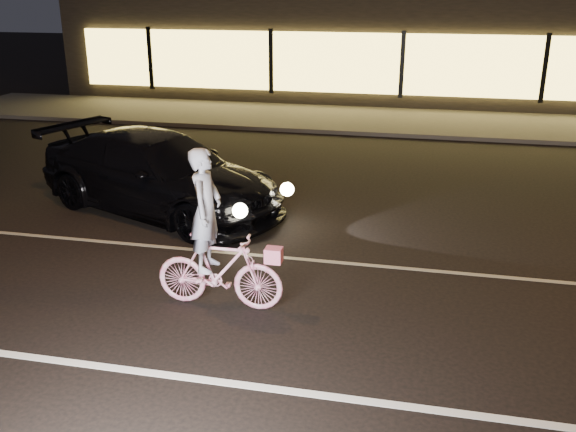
# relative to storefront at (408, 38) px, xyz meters

# --- Properties ---
(ground) EXTENTS (90.00, 90.00, 0.00)m
(ground) POSITION_rel_storefront_xyz_m (0.00, -18.97, -2.15)
(ground) COLOR black
(ground) RESTS_ON ground
(lane_stripe_near) EXTENTS (60.00, 0.12, 0.01)m
(lane_stripe_near) POSITION_rel_storefront_xyz_m (0.00, -20.47, -2.14)
(lane_stripe_near) COLOR silver
(lane_stripe_near) RESTS_ON ground
(lane_stripe_far) EXTENTS (60.00, 0.10, 0.01)m
(lane_stripe_far) POSITION_rel_storefront_xyz_m (0.00, -16.97, -2.14)
(lane_stripe_far) COLOR gray
(lane_stripe_far) RESTS_ON ground
(sidewalk) EXTENTS (30.00, 4.00, 0.12)m
(sidewalk) POSITION_rel_storefront_xyz_m (0.00, -5.97, -2.09)
(sidewalk) COLOR #383533
(sidewalk) RESTS_ON ground
(storefront) EXTENTS (25.40, 8.42, 4.20)m
(storefront) POSITION_rel_storefront_xyz_m (0.00, 0.00, 0.00)
(storefront) COLOR black
(storefront) RESTS_ON ground
(cyclist) EXTENTS (1.77, 0.61, 2.22)m
(cyclist) POSITION_rel_storefront_xyz_m (-1.69, -18.74, -1.36)
(cyclist) COLOR #DB3172
(cyclist) RESTS_ON ground
(sedan) EXTENTS (5.59, 3.86, 1.50)m
(sedan) POSITION_rel_storefront_xyz_m (-3.99, -15.24, -1.40)
(sedan) COLOR black
(sedan) RESTS_ON ground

